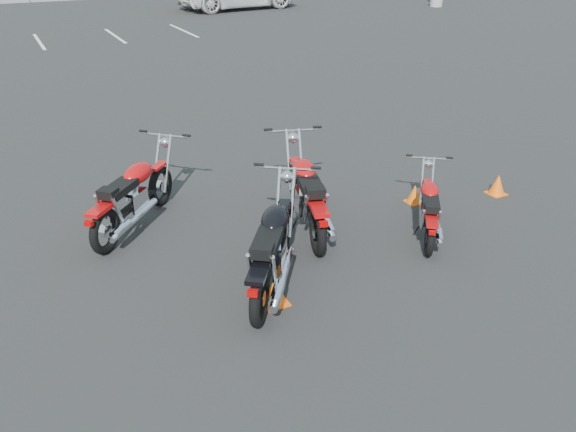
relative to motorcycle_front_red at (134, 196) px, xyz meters
name	(u,v)px	position (x,y,z in m)	size (l,w,h in m)	color
ground	(296,285)	(1.38, -2.46, -0.51)	(120.00, 120.00, 0.00)	black
motorcycle_front_red	(134,196)	(0.00, 0.00, 0.00)	(1.91, 1.96, 1.13)	black
motorcycle_second_black	(273,247)	(1.14, -2.31, 0.01)	(1.78, 2.15, 1.16)	black
motorcycle_third_red	(307,194)	(2.26, -1.15, 0.02)	(1.23, 2.39, 1.18)	black
motorcycle_rear_red	(429,209)	(3.70, -2.16, -0.11)	(1.38, 1.65, 0.89)	black
training_cone_near	(414,194)	(4.22, -1.22, -0.36)	(0.25, 0.25, 0.30)	#FF610D
training_cone_far	(498,184)	(5.67, -1.60, -0.34)	(0.29, 0.29, 0.34)	#FF610D
training_cone_extra	(275,290)	(0.98, -2.68, -0.34)	(0.30, 0.30, 0.35)	#FF610D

